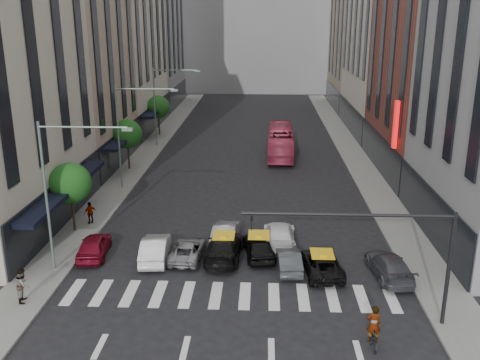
# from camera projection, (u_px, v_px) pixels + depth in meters

# --- Properties ---
(ground) EXTENTS (160.00, 160.00, 0.00)m
(ground) POSITION_uv_depth(u_px,v_px,m) (232.00, 310.00, 27.99)
(ground) COLOR black
(ground) RESTS_ON ground
(sidewalk_left) EXTENTS (3.00, 96.00, 0.15)m
(sidewalk_left) POSITION_uv_depth(u_px,v_px,m) (141.00, 159.00, 57.08)
(sidewalk_left) COLOR slate
(sidewalk_left) RESTS_ON ground
(sidewalk_right) EXTENTS (3.00, 96.00, 0.15)m
(sidewalk_right) POSITION_uv_depth(u_px,v_px,m) (358.00, 161.00, 56.11)
(sidewalk_right) COLOR slate
(sidewalk_right) RESTS_ON ground
(building_left_b) EXTENTS (8.00, 16.00, 24.00)m
(building_left_b) POSITION_uv_depth(u_px,v_px,m) (74.00, 45.00, 51.88)
(building_left_b) COLOR tan
(building_left_b) RESTS_ON ground
(building_left_d) EXTENTS (8.00, 18.00, 30.00)m
(building_left_d) POSITION_uv_depth(u_px,v_px,m) (150.00, 14.00, 86.31)
(building_left_d) COLOR gray
(building_left_d) RESTS_ON ground
(building_right_b) EXTENTS (8.00, 18.00, 26.00)m
(building_right_b) POSITION_uv_depth(u_px,v_px,m) (433.00, 35.00, 49.20)
(building_right_b) COLOR brown
(building_right_b) RESTS_ON ground
(building_right_d) EXTENTS (8.00, 18.00, 28.00)m
(building_right_d) POSITION_uv_depth(u_px,v_px,m) (362.00, 20.00, 85.18)
(building_right_d) COLOR tan
(building_right_d) RESTS_ON ground
(tree_near) EXTENTS (2.88, 2.88, 4.95)m
(tree_near) POSITION_uv_depth(u_px,v_px,m) (70.00, 183.00, 36.95)
(tree_near) COLOR black
(tree_near) RESTS_ON sidewalk_left
(tree_mid) EXTENTS (2.88, 2.88, 4.95)m
(tree_mid) POSITION_uv_depth(u_px,v_px,m) (127.00, 134.00, 52.22)
(tree_mid) COLOR black
(tree_mid) RESTS_ON sidewalk_left
(tree_far) EXTENTS (2.88, 2.88, 4.95)m
(tree_far) POSITION_uv_depth(u_px,v_px,m) (158.00, 107.00, 67.49)
(tree_far) COLOR black
(tree_far) RESTS_ON sidewalk_left
(streetlamp_near) EXTENTS (5.38, 0.25, 9.00)m
(streetlamp_near) POSITION_uv_depth(u_px,v_px,m) (61.00, 178.00, 30.48)
(streetlamp_near) COLOR gray
(streetlamp_near) RESTS_ON sidewalk_left
(streetlamp_mid) EXTENTS (5.38, 0.25, 9.00)m
(streetlamp_mid) POSITION_uv_depth(u_px,v_px,m) (129.00, 123.00, 45.75)
(streetlamp_mid) COLOR gray
(streetlamp_mid) RESTS_ON sidewalk_left
(streetlamp_far) EXTENTS (5.38, 0.25, 9.00)m
(streetlamp_far) POSITION_uv_depth(u_px,v_px,m) (163.00, 96.00, 61.02)
(streetlamp_far) COLOR gray
(streetlamp_far) RESTS_ON sidewalk_left
(traffic_signal) EXTENTS (10.10, 0.20, 6.00)m
(traffic_signal) POSITION_uv_depth(u_px,v_px,m) (392.00, 242.00, 25.39)
(traffic_signal) COLOR black
(traffic_signal) RESTS_ON ground
(liberty_sign) EXTENTS (0.30, 0.70, 4.00)m
(liberty_sign) POSITION_uv_depth(u_px,v_px,m) (396.00, 125.00, 44.77)
(liberty_sign) COLOR red
(liberty_sign) RESTS_ON ground
(car_red) EXTENTS (2.09, 4.35, 1.43)m
(car_red) POSITION_uv_depth(u_px,v_px,m) (94.00, 246.00, 34.03)
(car_red) COLOR maroon
(car_red) RESTS_ON ground
(car_white_front) EXTENTS (1.91, 4.62, 1.49)m
(car_white_front) POSITION_uv_depth(u_px,v_px,m) (155.00, 249.00, 33.56)
(car_white_front) COLOR white
(car_white_front) RESTS_ON ground
(car_silver) EXTENTS (2.14, 4.31, 1.17)m
(car_silver) POSITION_uv_depth(u_px,v_px,m) (188.00, 250.00, 33.77)
(car_silver) COLOR gray
(car_silver) RESTS_ON ground
(taxi_left) EXTENTS (2.44, 5.42, 1.54)m
(taxi_left) POSITION_uv_depth(u_px,v_px,m) (224.00, 247.00, 33.74)
(taxi_left) COLOR black
(taxi_left) RESTS_ON ground
(taxi_center) EXTENTS (2.30, 4.51, 1.47)m
(taxi_center) POSITION_uv_depth(u_px,v_px,m) (259.00, 246.00, 33.98)
(taxi_center) COLOR black
(taxi_center) RESTS_ON ground
(car_grey_mid) EXTENTS (1.65, 4.01, 1.29)m
(car_grey_mid) POSITION_uv_depth(u_px,v_px,m) (288.00, 259.00, 32.33)
(car_grey_mid) COLOR #373B3E
(car_grey_mid) RESTS_ON ground
(taxi_right) EXTENTS (2.51, 4.69, 1.25)m
(taxi_right) POSITION_uv_depth(u_px,v_px,m) (322.00, 264.00, 31.79)
(taxi_right) COLOR black
(taxi_right) RESTS_ON ground
(car_grey_curb) EXTENTS (2.39, 4.91, 1.38)m
(car_grey_curb) POSITION_uv_depth(u_px,v_px,m) (389.00, 266.00, 31.33)
(car_grey_curb) COLOR #42434A
(car_grey_curb) RESTS_ON ground
(car_row2_left) EXTENTS (1.90, 4.41, 1.41)m
(car_row2_left) POSITION_uv_depth(u_px,v_px,m) (226.00, 233.00, 36.10)
(car_row2_left) COLOR #A3A2A8
(car_row2_left) RESTS_ON ground
(car_row2_right) EXTENTS (2.12, 5.13, 1.49)m
(car_row2_right) POSITION_uv_depth(u_px,v_px,m) (279.00, 235.00, 35.58)
(car_row2_right) COLOR white
(car_row2_right) RESTS_ON ground
(bus) EXTENTS (2.91, 11.29, 3.13)m
(bus) POSITION_uv_depth(u_px,v_px,m) (281.00, 142.00, 58.29)
(bus) COLOR #BE3857
(bus) RESTS_ON ground
(motorcycle) EXTENTS (0.60, 1.66, 0.87)m
(motorcycle) POSITION_uv_depth(u_px,v_px,m) (373.00, 338.00, 24.79)
(motorcycle) COLOR black
(motorcycle) RESTS_ON ground
(rider) EXTENTS (0.68, 0.46, 1.86)m
(rider) POSITION_uv_depth(u_px,v_px,m) (375.00, 312.00, 24.39)
(rider) COLOR gray
(rider) RESTS_ON motorcycle
(pedestrian_near) EXTENTS (0.86, 1.02, 1.88)m
(pedestrian_near) POSITION_uv_depth(u_px,v_px,m) (23.00, 285.00, 28.31)
(pedestrian_near) COLOR gray
(pedestrian_near) RESTS_ON sidewalk_left
(pedestrian_far) EXTENTS (0.99, 0.92, 1.63)m
(pedestrian_far) POSITION_uv_depth(u_px,v_px,m) (90.00, 213.00, 39.00)
(pedestrian_far) COLOR gray
(pedestrian_far) RESTS_ON sidewalk_left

